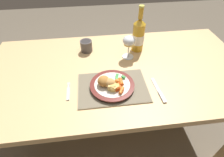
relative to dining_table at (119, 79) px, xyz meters
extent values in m
plane|color=brown|center=(0.00, 0.00, -0.66)|extent=(6.00, 6.00, 0.00)
cube|color=tan|center=(0.00, 0.00, 0.07)|extent=(1.59, 0.81, 0.04)
cube|color=tan|center=(-0.74, 0.35, -0.30)|extent=(0.06, 0.06, 0.70)
cube|color=tan|center=(0.74, 0.35, -0.30)|extent=(0.06, 0.06, 0.70)
cube|color=gray|center=(-0.06, -0.15, 0.09)|extent=(0.37, 0.25, 0.01)
cube|color=#6B604A|center=(-0.06, -0.15, 0.09)|extent=(0.36, 0.25, 0.00)
cylinder|color=silver|center=(-0.06, -0.15, 0.10)|extent=(0.19, 0.19, 0.01)
cylinder|color=maroon|center=(-0.06, -0.15, 0.11)|extent=(0.24, 0.24, 0.01)
cylinder|color=silver|center=(-0.06, -0.15, 0.11)|extent=(0.19, 0.19, 0.00)
ellipsoid|color=tan|center=(-0.08, -0.16, 0.13)|extent=(0.08, 0.07, 0.05)
ellipsoid|color=#B77F3D|center=(-0.08, -0.16, 0.12)|extent=(0.06, 0.07, 0.03)
ellipsoid|color=#A87033|center=(-0.10, -0.15, 0.14)|extent=(0.07, 0.07, 0.05)
cube|color=green|center=(-0.02, -0.13, 0.11)|extent=(0.02, 0.02, 0.01)
cube|color=#338438|center=(-0.03, -0.10, 0.12)|extent=(0.02, 0.03, 0.01)
cube|color=#338438|center=(0.01, -0.11, 0.12)|extent=(0.02, 0.02, 0.01)
cube|color=#338438|center=(-0.03, -0.13, 0.12)|extent=(0.03, 0.03, 0.01)
cube|color=green|center=(-0.05, -0.16, 0.11)|extent=(0.02, 0.02, 0.01)
cube|color=#4CA84C|center=(-0.02, -0.14, 0.11)|extent=(0.03, 0.01, 0.01)
cube|color=#338438|center=(-0.02, -0.13, 0.12)|extent=(0.03, 0.03, 0.01)
cube|color=green|center=(-0.03, -0.13, 0.12)|extent=(0.02, 0.03, 0.01)
cube|color=green|center=(-0.03, -0.13, 0.11)|extent=(0.02, 0.02, 0.01)
cube|color=green|center=(-0.02, -0.13, 0.12)|extent=(0.03, 0.03, 0.01)
cylinder|color=#CC5119|center=(-0.02, -0.19, 0.12)|extent=(0.03, 0.05, 0.02)
cylinder|color=orange|center=(-0.02, -0.15, 0.12)|extent=(0.03, 0.05, 0.02)
cylinder|color=orange|center=(-0.02, -0.21, 0.12)|extent=(0.04, 0.05, 0.02)
cylinder|color=orange|center=(-0.03, -0.14, 0.12)|extent=(0.04, 0.03, 0.02)
cylinder|color=#CC5119|center=(-0.04, -0.17, 0.12)|extent=(0.03, 0.04, 0.02)
cylinder|color=#CC5119|center=(-0.05, -0.18, 0.12)|extent=(0.04, 0.06, 0.02)
cube|color=silver|center=(-0.29, -0.17, 0.09)|extent=(0.02, 0.09, 0.01)
cube|color=silver|center=(-0.29, -0.12, 0.09)|extent=(0.01, 0.02, 0.01)
cube|color=silver|center=(-0.29, -0.10, 0.09)|extent=(0.00, 0.02, 0.00)
cube|color=silver|center=(-0.29, -0.10, 0.09)|extent=(0.00, 0.02, 0.00)
cube|color=silver|center=(-0.29, -0.10, 0.09)|extent=(0.00, 0.02, 0.00)
cube|color=silver|center=(-0.30, -0.10, 0.09)|extent=(0.00, 0.02, 0.00)
cube|color=silver|center=(0.18, -0.16, 0.09)|extent=(0.03, 0.11, 0.00)
cube|color=#B2B2B7|center=(0.18, -0.25, 0.09)|extent=(0.02, 0.07, 0.01)
cylinder|color=silver|center=(0.08, 0.11, 0.09)|extent=(0.07, 0.07, 0.00)
cylinder|color=silver|center=(0.08, 0.11, 0.13)|extent=(0.01, 0.01, 0.09)
ellipsoid|color=silver|center=(0.08, 0.11, 0.21)|extent=(0.08, 0.08, 0.06)
cylinder|color=#EACC66|center=(0.08, 0.11, 0.19)|extent=(0.06, 0.06, 0.03)
cylinder|color=gold|center=(0.15, 0.19, 0.18)|extent=(0.08, 0.08, 0.19)
cone|color=gold|center=(0.15, 0.19, 0.29)|extent=(0.08, 0.08, 0.03)
cylinder|color=gold|center=(0.15, 0.19, 0.34)|extent=(0.03, 0.03, 0.07)
cylinder|color=#BFB74C|center=(0.15, 0.19, 0.38)|extent=(0.03, 0.03, 0.01)
cylinder|color=white|center=(0.15, 0.19, 0.17)|extent=(0.08, 0.08, 0.07)
cube|color=#E5BC66|center=(-0.05, -0.19, 0.12)|extent=(0.04, 0.04, 0.03)
cube|color=gold|center=(-0.04, -0.19, 0.12)|extent=(0.02, 0.03, 0.02)
cube|color=gold|center=(-0.06, -0.19, 0.13)|extent=(0.04, 0.03, 0.03)
cube|color=#DBB256|center=(-0.07, -0.20, 0.12)|extent=(0.02, 0.02, 0.02)
cube|color=#DBB256|center=(-0.05, -0.18, 0.12)|extent=(0.03, 0.03, 0.02)
cube|color=#E5BC66|center=(-0.07, -0.19, 0.13)|extent=(0.04, 0.03, 0.03)
cylinder|color=#4C4747|center=(-0.19, 0.22, 0.12)|extent=(0.08, 0.08, 0.08)
cylinder|color=#2A2727|center=(-0.19, 0.22, 0.16)|extent=(0.06, 0.06, 0.01)
camera|label=1|loc=(-0.14, -0.79, 0.76)|focal=28.00mm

